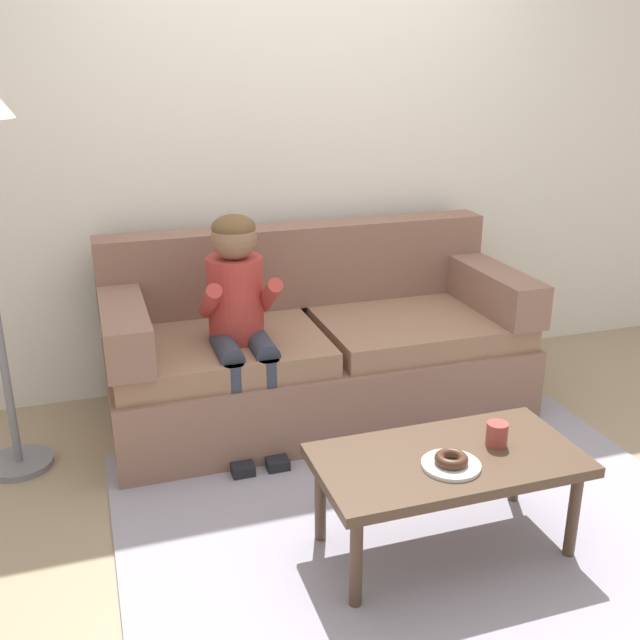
{
  "coord_description": "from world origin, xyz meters",
  "views": [
    {
      "loc": [
        -1.15,
        -2.5,
        1.78
      ],
      "look_at": [
        -0.18,
        0.45,
        0.65
      ],
      "focal_mm": 41.29,
      "sensor_mm": 36.0,
      "label": 1
    }
  ],
  "objects_px": {
    "couch": "(316,349)",
    "donut": "(451,459)",
    "coffee_table": "(448,466)",
    "person_child": "(239,310)",
    "mug": "(497,434)"
  },
  "relations": [
    {
      "from": "couch",
      "to": "coffee_table",
      "type": "distance_m",
      "value": 1.27
    },
    {
      "from": "coffee_table",
      "to": "donut",
      "type": "distance_m",
      "value": 0.11
    },
    {
      "from": "mug",
      "to": "coffee_table",
      "type": "bearing_deg",
      "value": -176.05
    },
    {
      "from": "couch",
      "to": "coffee_table",
      "type": "bearing_deg",
      "value": -85.64
    },
    {
      "from": "person_child",
      "to": "couch",
      "type": "bearing_deg",
      "value": 25.35
    },
    {
      "from": "coffee_table",
      "to": "person_child",
      "type": "relative_size",
      "value": 0.88
    },
    {
      "from": "couch",
      "to": "donut",
      "type": "xyz_separation_m",
      "value": [
        0.07,
        -1.34,
        0.1
      ]
    },
    {
      "from": "person_child",
      "to": "mug",
      "type": "xyz_separation_m",
      "value": [
        0.74,
        -1.05,
        -0.22
      ]
    },
    {
      "from": "coffee_table",
      "to": "person_child",
      "type": "height_order",
      "value": "person_child"
    },
    {
      "from": "coffee_table",
      "to": "donut",
      "type": "xyz_separation_m",
      "value": [
        -0.03,
        -0.07,
        0.08
      ]
    },
    {
      "from": "person_child",
      "to": "donut",
      "type": "distance_m",
      "value": 1.27
    },
    {
      "from": "coffee_table",
      "to": "mug",
      "type": "distance_m",
      "value": 0.22
    },
    {
      "from": "mug",
      "to": "couch",
      "type": "bearing_deg",
      "value": 103.52
    },
    {
      "from": "coffee_table",
      "to": "mug",
      "type": "bearing_deg",
      "value": 3.95
    },
    {
      "from": "donut",
      "to": "person_child",
      "type": "bearing_deg",
      "value": 113.81
    }
  ]
}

